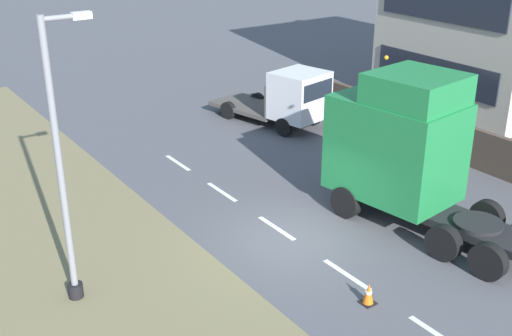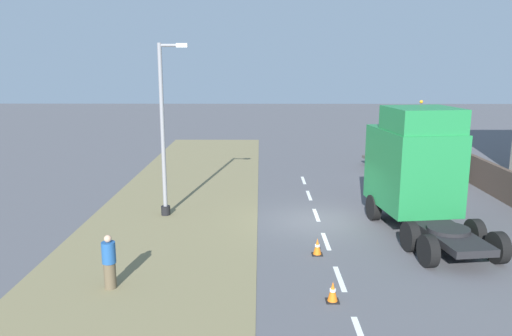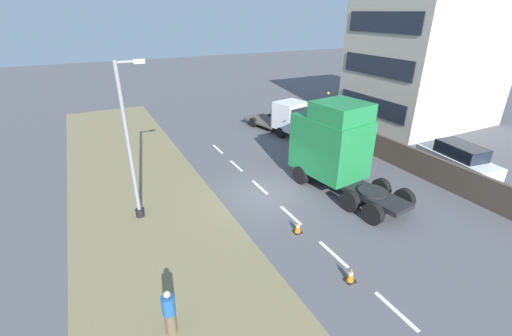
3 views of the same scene
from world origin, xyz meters
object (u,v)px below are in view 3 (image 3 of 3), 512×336
(traffic_cone_lead, at_px, (298,227))
(lorry_cab, at_px, (334,145))
(parked_car, at_px, (457,161))
(traffic_cone_trailing, at_px, (351,275))
(flatbed_truck, at_px, (286,117))
(lamp_post, at_px, (132,153))
(pedestrian, at_px, (169,313))

(traffic_cone_lead, bearing_deg, lorry_cab, 35.95)
(parked_car, xyz_separation_m, traffic_cone_lead, (-11.18, -0.53, -0.71))
(traffic_cone_trailing, bearing_deg, flatbed_truck, 66.78)
(traffic_cone_lead, bearing_deg, lamp_post, 142.98)
(pedestrian, bearing_deg, lorry_cab, 28.34)
(lorry_cab, xyz_separation_m, traffic_cone_trailing, (-4.02, -6.31, -2.09))
(traffic_cone_trailing, bearing_deg, traffic_cone_lead, 90.63)
(lorry_cab, xyz_separation_m, traffic_cone_lead, (-4.06, -2.94, -2.09))
(flatbed_truck, bearing_deg, traffic_cone_lead, 48.69)
(lorry_cab, distance_m, traffic_cone_trailing, 7.77)
(lamp_post, bearing_deg, parked_car, -12.88)
(flatbed_truck, distance_m, traffic_cone_trailing, 16.41)
(lamp_post, bearing_deg, traffic_cone_trailing, -52.83)
(lamp_post, xyz_separation_m, pedestrian, (-0.34, -7.03, -2.44))
(flatbed_truck, bearing_deg, pedestrian, 36.09)
(traffic_cone_lead, distance_m, traffic_cone_trailing, 3.37)
(lorry_cab, distance_m, parked_car, 7.65)
(lorry_cab, distance_m, pedestrian, 11.78)
(parked_car, height_order, lamp_post, lamp_post)
(lamp_post, relative_size, traffic_cone_lead, 12.28)
(lorry_cab, relative_size, flatbed_truck, 1.18)
(parked_car, relative_size, traffic_cone_lead, 8.33)
(lorry_cab, bearing_deg, parked_car, -26.38)
(pedestrian, xyz_separation_m, traffic_cone_lead, (6.22, 2.60, -0.50))
(parked_car, relative_size, pedestrian, 3.01)
(lorry_cab, height_order, pedestrian, lorry_cab)
(traffic_cone_trailing, bearing_deg, pedestrian, 173.01)
(pedestrian, xyz_separation_m, traffic_cone_trailing, (6.25, -0.77, -0.50))
(lorry_cab, height_order, lamp_post, lamp_post)
(flatbed_truck, height_order, parked_car, flatbed_truck)
(flatbed_truck, relative_size, lamp_post, 0.83)
(lorry_cab, relative_size, parked_car, 1.45)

